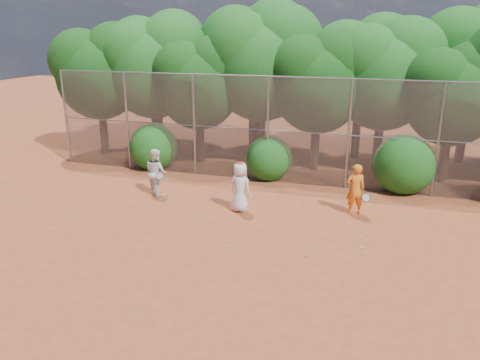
% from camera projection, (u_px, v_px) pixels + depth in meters
% --- Properties ---
extents(ground, '(80.00, 80.00, 0.00)m').
position_uv_depth(ground, '(248.00, 250.00, 12.53)').
color(ground, brown).
rests_on(ground, ground).
extents(fence_back, '(20.05, 0.09, 4.03)m').
position_uv_depth(fence_back, '(291.00, 130.00, 17.39)').
color(fence_back, gray).
rests_on(fence_back, ground).
extents(tree_0, '(4.38, 3.81, 6.00)m').
position_uv_depth(tree_0, '(100.00, 69.00, 21.31)').
color(tree_0, black).
rests_on(tree_0, ground).
extents(tree_1, '(4.64, 4.03, 6.35)m').
position_uv_depth(tree_1, '(154.00, 64.00, 20.99)').
color(tree_1, black).
rests_on(tree_1, ground).
extents(tree_2, '(3.99, 3.47, 5.47)m').
position_uv_depth(tree_2, '(200.00, 80.00, 19.81)').
color(tree_2, black).
rests_on(tree_2, ground).
extents(tree_3, '(4.89, 4.26, 6.70)m').
position_uv_depth(tree_3, '(264.00, 60.00, 19.77)').
color(tree_3, black).
rests_on(tree_3, ground).
extents(tree_4, '(4.19, 3.64, 5.73)m').
position_uv_depth(tree_4, '(320.00, 79.00, 18.70)').
color(tree_4, black).
rests_on(tree_4, ground).
extents(tree_5, '(4.51, 3.92, 6.17)m').
position_uv_depth(tree_5, '(386.00, 71.00, 18.63)').
color(tree_5, black).
rests_on(tree_5, ground).
extents(tree_6, '(3.86, 3.36, 5.29)m').
position_uv_depth(tree_6, '(455.00, 91.00, 17.19)').
color(tree_6, black).
rests_on(tree_6, ground).
extents(tree_9, '(4.83, 4.20, 6.62)m').
position_uv_depth(tree_9, '(157.00, 57.00, 23.31)').
color(tree_9, black).
rests_on(tree_9, ground).
extents(tree_10, '(5.15, 4.48, 7.06)m').
position_uv_depth(tree_10, '(255.00, 52.00, 21.98)').
color(tree_10, black).
rests_on(tree_10, ground).
extents(tree_11, '(4.64, 4.03, 6.35)m').
position_uv_depth(tree_11, '(363.00, 65.00, 20.33)').
color(tree_11, black).
rests_on(tree_11, ground).
extents(tree_12, '(5.02, 4.37, 6.88)m').
position_uv_depth(tree_12, '(475.00, 58.00, 19.49)').
color(tree_12, black).
rests_on(tree_12, ground).
extents(bush_0, '(2.00, 2.00, 2.00)m').
position_uv_depth(bush_0, '(154.00, 145.00, 19.65)').
color(bush_0, '#134E14').
rests_on(bush_0, ground).
extents(bush_1, '(1.80, 1.80, 1.80)m').
position_uv_depth(bush_1, '(269.00, 156.00, 18.26)').
color(bush_1, '#134E14').
rests_on(bush_1, ground).
extents(bush_2, '(2.20, 2.20, 2.20)m').
position_uv_depth(bush_2, '(404.00, 162.00, 16.78)').
color(bush_2, '#134E14').
rests_on(bush_2, ground).
extents(player_yellow, '(0.87, 0.62, 1.65)m').
position_uv_depth(player_yellow, '(355.00, 189.00, 14.75)').
color(player_yellow, orange).
rests_on(player_yellow, ground).
extents(player_teen, '(0.93, 0.76, 1.66)m').
position_uv_depth(player_teen, '(240.00, 187.00, 14.95)').
color(player_teen, silver).
rests_on(player_teen, ground).
extents(player_white, '(1.02, 0.95, 1.67)m').
position_uv_depth(player_white, '(156.00, 172.00, 16.51)').
color(player_white, white).
rests_on(player_white, ground).
extents(ball_0, '(0.07, 0.07, 0.07)m').
position_uv_depth(ball_0, '(361.00, 236.00, 13.26)').
color(ball_0, '#B8E028').
rests_on(ball_0, ground).
extents(ball_1, '(0.07, 0.07, 0.07)m').
position_uv_depth(ball_1, '(405.00, 221.00, 14.32)').
color(ball_1, '#B8E028').
rests_on(ball_1, ground).
extents(ball_2, '(0.07, 0.07, 0.07)m').
position_uv_depth(ball_2, '(305.00, 255.00, 12.14)').
color(ball_2, '#B8E028').
rests_on(ball_2, ground).
extents(ball_3, '(0.07, 0.07, 0.07)m').
position_uv_depth(ball_3, '(362.00, 248.00, 12.57)').
color(ball_3, '#B8E028').
rests_on(ball_3, ground).
extents(ball_4, '(0.07, 0.07, 0.07)m').
position_uv_depth(ball_4, '(224.00, 246.00, 12.64)').
color(ball_4, '#B8E028').
rests_on(ball_4, ground).
extents(ball_5, '(0.07, 0.07, 0.07)m').
position_uv_depth(ball_5, '(369.00, 206.00, 15.58)').
color(ball_5, '#B8E028').
rests_on(ball_5, ground).
extents(ball_6, '(0.07, 0.07, 0.07)m').
position_uv_depth(ball_6, '(246.00, 212.00, 15.00)').
color(ball_6, '#B8E028').
rests_on(ball_6, ground).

